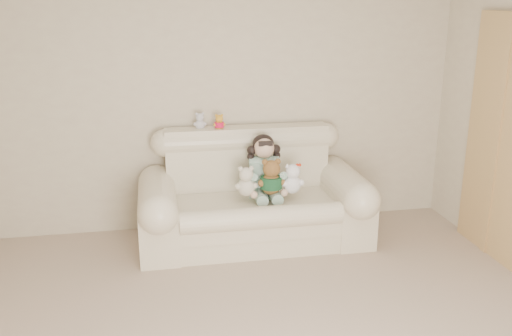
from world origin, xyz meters
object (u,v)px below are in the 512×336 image
object	(u,v)px
brown_teddy	(271,173)
cream_teddy	(246,178)
sofa	(254,189)
white_cat	(292,175)
seated_child	(264,165)

from	to	relation	value
brown_teddy	cream_teddy	world-z (taller)	brown_teddy
brown_teddy	sofa	bearing A→B (deg)	131.86
white_cat	seated_child	bearing A→B (deg)	119.47
sofa	seated_child	bearing A→B (deg)	36.30
cream_teddy	white_cat	bearing A→B (deg)	19.76
sofa	brown_teddy	size ratio (longest dim) A/B	5.39
seated_child	white_cat	world-z (taller)	seated_child
seated_child	white_cat	xyz separation A→B (m)	(0.22, -0.20, -0.05)
white_cat	sofa	bearing A→B (deg)	141.47
sofa	cream_teddy	size ratio (longest dim) A/B	6.49
sofa	brown_teddy	distance (m)	0.25
brown_teddy	white_cat	bearing A→B (deg)	-10.56
brown_teddy	white_cat	size ratio (longest dim) A/B	1.17
cream_teddy	sofa	bearing A→B (deg)	70.60
seated_child	white_cat	size ratio (longest dim) A/B	1.77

